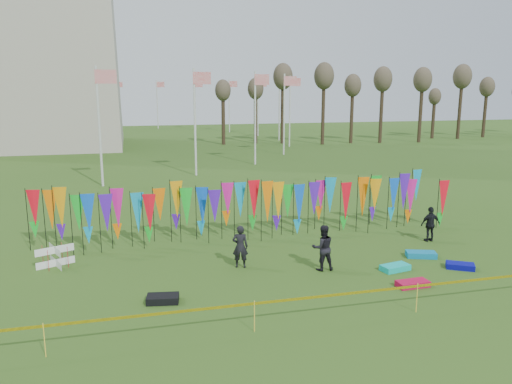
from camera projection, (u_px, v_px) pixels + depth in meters
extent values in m
plane|color=#2D4E16|center=(296.00, 298.00, 15.75)|extent=(160.00, 160.00, 0.00)
cylinder|color=silver|center=(279.00, 109.00, 63.89)|extent=(0.16, 0.16, 8.00)
plane|color=red|center=(284.00, 83.00, 63.37)|extent=(1.40, 0.00, 1.40)
cylinder|color=silver|center=(258.00, 107.00, 70.54)|extent=(0.16, 0.16, 8.00)
plane|color=red|center=(262.00, 84.00, 70.02)|extent=(1.40, 0.00, 1.40)
cylinder|color=silver|center=(229.00, 106.00, 76.27)|extent=(0.16, 0.16, 8.00)
plane|color=red|center=(233.00, 84.00, 75.75)|extent=(1.40, 0.00, 1.40)
cylinder|color=silver|center=(195.00, 105.00, 80.70)|extent=(0.16, 0.16, 8.00)
plane|color=red|center=(198.00, 84.00, 80.18)|extent=(1.40, 0.00, 1.40)
cylinder|color=silver|center=(157.00, 105.00, 83.53)|extent=(0.16, 0.16, 8.00)
plane|color=red|center=(160.00, 84.00, 83.01)|extent=(1.40, 0.00, 1.40)
cylinder|color=silver|center=(116.00, 104.00, 84.55)|extent=(0.16, 0.16, 8.00)
plane|color=red|center=(118.00, 85.00, 84.03)|extent=(1.40, 0.00, 1.40)
cylinder|color=silver|center=(71.00, 105.00, 83.70)|extent=(0.16, 0.16, 8.00)
plane|color=red|center=(74.00, 84.00, 83.18)|extent=(1.40, 0.00, 1.40)
cylinder|color=silver|center=(24.00, 105.00, 81.05)|extent=(0.16, 0.16, 8.00)
plane|color=red|center=(26.00, 84.00, 80.53)|extent=(1.40, 0.00, 1.40)
cylinder|color=silver|center=(99.00, 127.00, 33.20)|extent=(0.16, 0.16, 8.00)
plane|color=red|center=(106.00, 77.00, 32.69)|extent=(1.40, 0.00, 1.40)
cylinder|color=silver|center=(195.00, 123.00, 37.49)|extent=(0.16, 0.16, 8.00)
plane|color=red|center=(202.00, 78.00, 36.97)|extent=(1.40, 0.00, 1.40)
cylinder|color=silver|center=(255.00, 119.00, 43.12)|extent=(0.16, 0.16, 8.00)
plane|color=red|center=(262.00, 80.00, 42.60)|extent=(1.40, 0.00, 1.40)
cylinder|color=silver|center=(284.00, 115.00, 49.70)|extent=(0.16, 0.16, 8.00)
plane|color=red|center=(290.00, 81.00, 49.18)|extent=(1.40, 0.00, 1.40)
cylinder|color=silver|center=(290.00, 112.00, 56.78)|extent=(0.16, 0.16, 8.00)
plane|color=red|center=(295.00, 82.00, 56.26)|extent=(1.40, 0.00, 1.40)
cylinder|color=black|center=(26.00, 224.00, 19.77)|extent=(0.03, 0.03, 2.50)
cone|color=red|center=(33.00, 214.00, 19.76)|extent=(0.64, 0.64, 1.60)
cylinder|color=black|center=(41.00, 223.00, 19.90)|extent=(0.03, 0.03, 2.50)
cone|color=orange|center=(48.00, 213.00, 19.90)|extent=(0.64, 0.64, 1.60)
cylinder|color=black|center=(56.00, 222.00, 20.04)|extent=(0.03, 0.03, 2.50)
cone|color=orange|center=(63.00, 213.00, 20.03)|extent=(0.64, 0.64, 1.60)
cylinder|color=black|center=(71.00, 221.00, 20.18)|extent=(0.03, 0.03, 2.50)
cone|color=green|center=(78.00, 212.00, 20.17)|extent=(0.64, 0.64, 1.60)
cylinder|color=black|center=(86.00, 220.00, 20.31)|extent=(0.03, 0.03, 2.50)
cone|color=blue|center=(92.00, 211.00, 20.31)|extent=(0.64, 0.64, 1.60)
cylinder|color=black|center=(100.00, 219.00, 20.45)|extent=(0.03, 0.03, 2.50)
cone|color=#4E15BD|center=(107.00, 210.00, 20.44)|extent=(0.64, 0.64, 1.60)
cylinder|color=black|center=(114.00, 218.00, 20.58)|extent=(0.03, 0.03, 2.50)
cone|color=#D8188D|center=(121.00, 209.00, 20.58)|extent=(0.64, 0.64, 1.60)
cylinder|color=black|center=(128.00, 217.00, 20.72)|extent=(0.03, 0.03, 2.50)
cone|color=#0D96CA|center=(135.00, 208.00, 20.71)|extent=(0.64, 0.64, 1.60)
cylinder|color=black|center=(142.00, 217.00, 20.86)|extent=(0.03, 0.03, 2.50)
cone|color=red|center=(149.00, 208.00, 20.85)|extent=(0.64, 0.64, 1.60)
cylinder|color=black|center=(156.00, 216.00, 20.99)|extent=(0.03, 0.03, 2.50)
cone|color=orange|center=(162.00, 207.00, 20.99)|extent=(0.64, 0.64, 1.60)
cylinder|color=black|center=(169.00, 215.00, 21.13)|extent=(0.03, 0.03, 2.50)
cone|color=orange|center=(176.00, 206.00, 21.12)|extent=(0.64, 0.64, 1.60)
cylinder|color=black|center=(183.00, 214.00, 21.26)|extent=(0.03, 0.03, 2.50)
cone|color=green|center=(189.00, 205.00, 21.26)|extent=(0.64, 0.64, 1.60)
cylinder|color=black|center=(196.00, 213.00, 21.40)|extent=(0.03, 0.03, 2.50)
cone|color=blue|center=(202.00, 205.00, 21.39)|extent=(0.64, 0.64, 1.60)
cylinder|color=black|center=(209.00, 213.00, 21.54)|extent=(0.03, 0.03, 2.50)
cone|color=#4E15BD|center=(215.00, 204.00, 21.53)|extent=(0.64, 0.64, 1.60)
cylinder|color=black|center=(222.00, 212.00, 21.67)|extent=(0.03, 0.03, 2.50)
cone|color=#D8188D|center=(228.00, 203.00, 21.66)|extent=(0.64, 0.64, 1.60)
cylinder|color=black|center=(234.00, 211.00, 21.81)|extent=(0.03, 0.03, 2.50)
cone|color=#0D96CA|center=(240.00, 203.00, 21.80)|extent=(0.64, 0.64, 1.60)
cylinder|color=black|center=(247.00, 210.00, 21.94)|extent=(0.03, 0.03, 2.50)
cone|color=red|center=(253.00, 202.00, 21.94)|extent=(0.64, 0.64, 1.60)
cylinder|color=black|center=(259.00, 210.00, 22.08)|extent=(0.03, 0.03, 2.50)
cone|color=orange|center=(265.00, 201.00, 22.07)|extent=(0.64, 0.64, 1.60)
cylinder|color=black|center=(271.00, 209.00, 22.22)|extent=(0.03, 0.03, 2.50)
cone|color=orange|center=(277.00, 200.00, 22.21)|extent=(0.64, 0.64, 1.60)
cylinder|color=black|center=(283.00, 208.00, 22.35)|extent=(0.03, 0.03, 2.50)
cone|color=green|center=(289.00, 200.00, 22.34)|extent=(0.64, 0.64, 1.60)
cylinder|color=black|center=(295.00, 207.00, 22.49)|extent=(0.03, 0.03, 2.50)
cone|color=blue|center=(301.00, 199.00, 22.48)|extent=(0.64, 0.64, 1.60)
cylinder|color=black|center=(307.00, 207.00, 22.62)|extent=(0.03, 0.03, 2.50)
cone|color=#4E15BD|center=(313.00, 198.00, 22.62)|extent=(0.64, 0.64, 1.60)
cylinder|color=black|center=(319.00, 206.00, 22.76)|extent=(0.03, 0.03, 2.50)
cone|color=#D8188D|center=(324.00, 198.00, 22.75)|extent=(0.64, 0.64, 1.60)
cylinder|color=black|center=(330.00, 205.00, 22.89)|extent=(0.03, 0.03, 2.50)
cone|color=#0D96CA|center=(336.00, 197.00, 22.89)|extent=(0.64, 0.64, 1.60)
cylinder|color=black|center=(341.00, 205.00, 23.03)|extent=(0.03, 0.03, 2.50)
cone|color=red|center=(347.00, 197.00, 23.02)|extent=(0.64, 0.64, 1.60)
cylinder|color=black|center=(353.00, 204.00, 23.17)|extent=(0.03, 0.03, 2.50)
cone|color=orange|center=(358.00, 196.00, 23.16)|extent=(0.64, 0.64, 1.60)
cylinder|color=black|center=(364.00, 203.00, 23.30)|extent=(0.03, 0.03, 2.50)
cone|color=orange|center=(369.00, 195.00, 23.30)|extent=(0.64, 0.64, 1.60)
cylinder|color=black|center=(375.00, 203.00, 23.44)|extent=(0.03, 0.03, 2.50)
cone|color=green|center=(380.00, 195.00, 23.43)|extent=(0.64, 0.64, 1.60)
cylinder|color=black|center=(385.00, 202.00, 23.57)|extent=(0.03, 0.03, 2.50)
cone|color=blue|center=(391.00, 194.00, 23.57)|extent=(0.64, 0.64, 1.60)
cylinder|color=black|center=(396.00, 201.00, 23.71)|extent=(0.03, 0.03, 2.50)
cone|color=#4E15BD|center=(402.00, 193.00, 23.70)|extent=(0.64, 0.64, 1.60)
cylinder|color=black|center=(407.00, 201.00, 23.85)|extent=(0.03, 0.03, 2.50)
cone|color=#D8188D|center=(412.00, 193.00, 23.84)|extent=(0.64, 0.64, 1.60)
cylinder|color=black|center=(417.00, 200.00, 23.98)|extent=(0.03, 0.03, 2.50)
cone|color=#0D96CA|center=(423.00, 192.00, 23.98)|extent=(0.64, 0.64, 1.60)
cylinder|color=black|center=(428.00, 199.00, 24.12)|extent=(0.03, 0.03, 2.50)
cone|color=red|center=(433.00, 192.00, 24.11)|extent=(0.64, 0.64, 1.60)
cube|color=yellow|center=(318.00, 297.00, 13.84)|extent=(26.00, 0.01, 0.08)
cylinder|color=yellow|center=(50.00, 340.00, 12.23)|extent=(0.02, 0.02, 0.90)
cylinder|color=yellow|center=(248.00, 317.00, 13.43)|extent=(0.02, 0.02, 0.90)
cylinder|color=yellow|center=(413.00, 298.00, 14.64)|extent=(0.02, 0.02, 0.90)
cylinder|color=#3B2D1D|center=(224.00, 118.00, 58.32)|extent=(0.44, 0.44, 6.40)
ellipsoid|color=brown|center=(223.00, 89.00, 57.65)|extent=(1.92, 1.92, 2.56)
cylinder|color=#3B2D1D|center=(257.00, 118.00, 59.29)|extent=(0.44, 0.44, 6.40)
ellipsoid|color=brown|center=(257.00, 89.00, 58.61)|extent=(1.92, 1.92, 2.56)
cylinder|color=#3B2D1D|center=(289.00, 117.00, 60.26)|extent=(0.44, 0.44, 6.40)
ellipsoid|color=brown|center=(289.00, 89.00, 59.58)|extent=(1.92, 1.92, 2.56)
cylinder|color=#3B2D1D|center=(320.00, 117.00, 61.22)|extent=(0.44, 0.44, 6.40)
ellipsoid|color=brown|center=(321.00, 89.00, 60.55)|extent=(1.92, 1.92, 2.56)
cylinder|color=#3B2D1D|center=(350.00, 116.00, 62.19)|extent=(0.44, 0.44, 6.40)
ellipsoid|color=brown|center=(351.00, 89.00, 61.51)|extent=(1.92, 1.92, 2.56)
cylinder|color=#3B2D1D|center=(379.00, 116.00, 63.16)|extent=(0.44, 0.44, 6.40)
ellipsoid|color=brown|center=(380.00, 89.00, 62.48)|extent=(1.92, 1.92, 2.56)
cylinder|color=#3B2D1D|center=(407.00, 115.00, 64.12)|extent=(0.44, 0.44, 6.40)
ellipsoid|color=brown|center=(409.00, 89.00, 63.45)|extent=(1.92, 1.92, 2.56)
cylinder|color=#3B2D1D|center=(435.00, 115.00, 65.09)|extent=(0.44, 0.44, 6.40)
ellipsoid|color=brown|center=(436.00, 89.00, 64.41)|extent=(1.92, 1.92, 2.56)
cylinder|color=#3B2D1D|center=(461.00, 115.00, 66.06)|extent=(0.44, 0.44, 6.40)
ellipsoid|color=brown|center=(463.00, 89.00, 65.38)|extent=(1.92, 1.92, 2.56)
cylinder|color=#3B2D1D|center=(487.00, 114.00, 67.02)|extent=(0.44, 0.44, 6.40)
ellipsoid|color=brown|center=(489.00, 89.00, 66.35)|extent=(1.92, 1.92, 2.56)
cylinder|color=#3B2D1D|center=(512.00, 114.00, 67.99)|extent=(0.44, 0.44, 6.40)
cylinder|color=red|center=(44.00, 260.00, 18.06)|extent=(0.02, 0.02, 0.80)
cylinder|color=red|center=(64.00, 259.00, 18.22)|extent=(0.02, 0.02, 0.80)
cylinder|color=red|center=(47.00, 254.00, 18.72)|extent=(0.02, 0.02, 0.80)
cylinder|color=red|center=(66.00, 253.00, 18.89)|extent=(0.02, 0.02, 0.80)
imported|color=black|center=(240.00, 247.00, 18.34)|extent=(0.68, 0.57, 1.60)
imported|color=black|center=(323.00, 248.00, 18.07)|extent=(0.85, 0.56, 1.69)
imported|color=black|center=(430.00, 224.00, 21.52)|extent=(0.90, 0.51, 1.53)
cube|color=#0DC7BC|center=(395.00, 268.00, 18.16)|extent=(1.14, 0.73, 0.21)
cube|color=#090A95|center=(460.00, 266.00, 18.33)|extent=(1.10, 0.94, 0.21)
cube|color=#BF0C3B|center=(413.00, 284.00, 16.66)|extent=(1.10, 0.54, 0.20)
cube|color=black|center=(163.00, 299.00, 15.42)|extent=(1.06, 0.71, 0.23)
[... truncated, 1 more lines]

